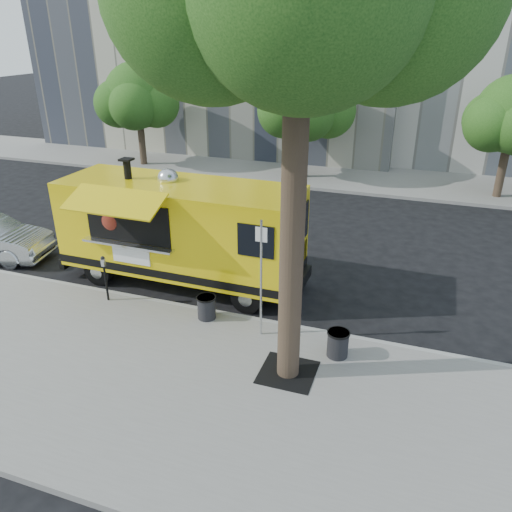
{
  "coord_description": "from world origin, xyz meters",
  "views": [
    {
      "loc": [
        4.87,
        -11.42,
        7.06
      ],
      "look_at": [
        0.88,
        0.0,
        1.49
      ],
      "focal_mm": 35.0,
      "sensor_mm": 36.0,
      "label": 1
    }
  ],
  "objects_px": {
    "far_tree_a": "(138,96)",
    "trash_bin_right": "(338,343)",
    "far_tree_b": "(306,101)",
    "sign_post": "(261,272)",
    "trash_bin_left": "(206,307)",
    "parking_meter": "(105,273)",
    "food_truck": "(180,230)"
  },
  "relations": [
    {
      "from": "far_tree_b",
      "to": "trash_bin_left",
      "type": "distance_m",
      "value": 14.43
    },
    {
      "from": "far_tree_b",
      "to": "parking_meter",
      "type": "height_order",
      "value": "far_tree_b"
    },
    {
      "from": "far_tree_a",
      "to": "trash_bin_left",
      "type": "relative_size",
      "value": 8.72
    },
    {
      "from": "trash_bin_left",
      "to": "trash_bin_right",
      "type": "bearing_deg",
      "value": -8.35
    },
    {
      "from": "parking_meter",
      "to": "trash_bin_right",
      "type": "bearing_deg",
      "value": -4.11
    },
    {
      "from": "parking_meter",
      "to": "food_truck",
      "type": "bearing_deg",
      "value": 55.26
    },
    {
      "from": "far_tree_a",
      "to": "trash_bin_right",
      "type": "bearing_deg",
      "value": -46.28
    },
    {
      "from": "far_tree_a",
      "to": "food_truck",
      "type": "relative_size",
      "value": 0.73
    },
    {
      "from": "far_tree_b",
      "to": "sign_post",
      "type": "xyz_separation_m",
      "value": [
        2.55,
        -14.25,
        -1.98
      ]
    },
    {
      "from": "trash_bin_left",
      "to": "far_tree_a",
      "type": "bearing_deg",
      "value": 126.27
    },
    {
      "from": "sign_post",
      "to": "trash_bin_right",
      "type": "distance_m",
      "value": 2.39
    },
    {
      "from": "food_truck",
      "to": "parking_meter",
      "type": "bearing_deg",
      "value": -124.02
    },
    {
      "from": "parking_meter",
      "to": "trash_bin_right",
      "type": "height_order",
      "value": "parking_meter"
    },
    {
      "from": "far_tree_a",
      "to": "parking_meter",
      "type": "xyz_separation_m",
      "value": [
        7.0,
        -13.65,
        -2.79
      ]
    },
    {
      "from": "far_tree_a",
      "to": "far_tree_b",
      "type": "relative_size",
      "value": 0.97
    },
    {
      "from": "parking_meter",
      "to": "trash_bin_right",
      "type": "xyz_separation_m",
      "value": [
        6.5,
        -0.47,
        -0.49
      ]
    },
    {
      "from": "sign_post",
      "to": "far_tree_b",
      "type": "bearing_deg",
      "value": 100.15
    },
    {
      "from": "far_tree_a",
      "to": "trash_bin_right",
      "type": "distance_m",
      "value": 19.81
    },
    {
      "from": "far_tree_a",
      "to": "trash_bin_left",
      "type": "height_order",
      "value": "far_tree_a"
    },
    {
      "from": "far_tree_a",
      "to": "far_tree_b",
      "type": "height_order",
      "value": "far_tree_b"
    },
    {
      "from": "trash_bin_left",
      "to": "trash_bin_right",
      "type": "height_order",
      "value": "trash_bin_right"
    },
    {
      "from": "food_truck",
      "to": "far_tree_a",
      "type": "bearing_deg",
      "value": 126.1
    },
    {
      "from": "far_tree_a",
      "to": "trash_bin_right",
      "type": "xyz_separation_m",
      "value": [
        13.5,
        -14.12,
        -3.29
      ]
    },
    {
      "from": "sign_post",
      "to": "parking_meter",
      "type": "distance_m",
      "value": 4.64
    },
    {
      "from": "food_truck",
      "to": "trash_bin_right",
      "type": "bearing_deg",
      "value": -24.06
    },
    {
      "from": "far_tree_b",
      "to": "parking_meter",
      "type": "distance_m",
      "value": 14.48
    },
    {
      "from": "trash_bin_left",
      "to": "trash_bin_right",
      "type": "xyz_separation_m",
      "value": [
        3.52,
        -0.52,
        0.01
      ]
    },
    {
      "from": "trash_bin_left",
      "to": "trash_bin_right",
      "type": "distance_m",
      "value": 3.56
    },
    {
      "from": "food_truck",
      "to": "sign_post",
      "type": "bearing_deg",
      "value": -32.64
    },
    {
      "from": "far_tree_b",
      "to": "sign_post",
      "type": "height_order",
      "value": "far_tree_b"
    },
    {
      "from": "far_tree_b",
      "to": "sign_post",
      "type": "relative_size",
      "value": 1.83
    },
    {
      "from": "sign_post",
      "to": "parking_meter",
      "type": "bearing_deg",
      "value": 177.48
    }
  ]
}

